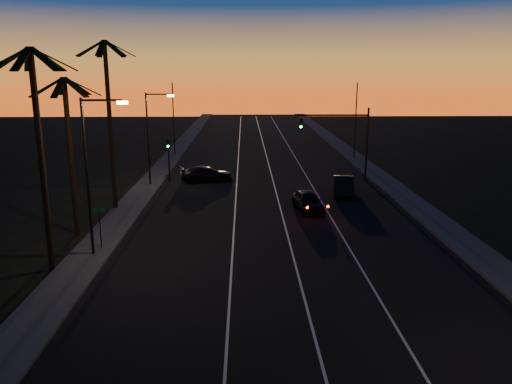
{
  "coord_description": "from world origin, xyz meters",
  "views": [
    {
      "loc": [
        -2.28,
        -7.25,
        10.39
      ],
      "look_at": [
        -1.55,
        23.32,
        2.93
      ],
      "focal_mm": 35.0,
      "sensor_mm": 36.0,
      "label": 1
    }
  ],
  "objects_px": {
    "cross_car": "(207,174)",
    "signal_mast": "(343,131)",
    "right_car": "(343,186)",
    "lead_car": "(308,201)"
  },
  "relations": [
    {
      "from": "lead_car",
      "to": "signal_mast",
      "type": "bearing_deg",
      "value": 66.86
    },
    {
      "from": "cross_car",
      "to": "signal_mast",
      "type": "bearing_deg",
      "value": 1.27
    },
    {
      "from": "right_car",
      "to": "cross_car",
      "type": "height_order",
      "value": "right_car"
    },
    {
      "from": "lead_car",
      "to": "cross_car",
      "type": "distance_m",
      "value": 13.42
    },
    {
      "from": "signal_mast",
      "to": "lead_car",
      "type": "bearing_deg",
      "value": -113.14
    },
    {
      "from": "signal_mast",
      "to": "right_car",
      "type": "bearing_deg",
      "value": -99.01
    },
    {
      "from": "lead_car",
      "to": "right_car",
      "type": "distance_m",
      "value": 6.06
    },
    {
      "from": "right_car",
      "to": "lead_car",
      "type": "bearing_deg",
      "value": -127.09
    },
    {
      "from": "right_car",
      "to": "signal_mast",
      "type": "bearing_deg",
      "value": 80.99
    },
    {
      "from": "right_car",
      "to": "cross_car",
      "type": "relative_size",
      "value": 0.94
    }
  ]
}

